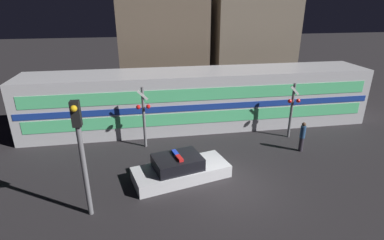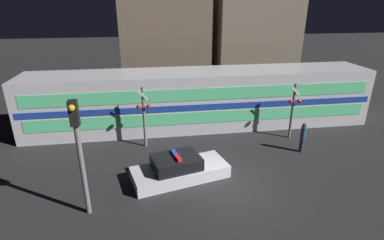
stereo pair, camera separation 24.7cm
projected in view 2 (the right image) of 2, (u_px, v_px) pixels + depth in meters
The scene contains 9 objects.
ground_plane at pixel (228, 187), 13.23m from camera, with size 120.00×120.00×0.00m, color #262326.
train at pixel (201, 99), 19.10m from camera, with size 21.56×3.20×3.60m.
police_car at pixel (179, 169), 13.72m from camera, with size 4.66×2.73×1.26m.
pedestrian at pixel (303, 137), 15.99m from camera, with size 0.28×0.28×1.67m.
crossing_signal_near at pixel (293, 109), 17.26m from camera, with size 0.76×0.35×3.32m.
crossing_signal_far at pixel (144, 115), 16.18m from camera, with size 0.76×0.35×3.45m.
traffic_light_corner at pixel (79, 148), 10.57m from camera, with size 0.30×0.46×4.57m.
building_left at pixel (164, 31), 24.10m from camera, with size 6.90×4.57×10.75m.
building_center at pixel (253, 36), 25.83m from camera, with size 6.78×4.80×9.58m.
Camera 2 is at (-3.26, -10.81, 7.66)m, focal length 28.00 mm.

